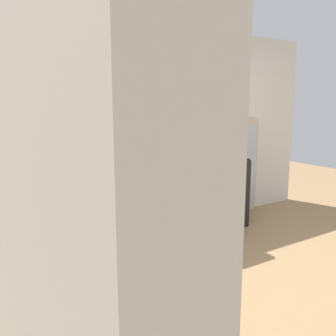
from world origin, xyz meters
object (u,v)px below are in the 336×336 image
at_px(refrigerator, 170,169).
at_px(microwave, 171,87).
at_px(desk, 80,207).
at_px(coffee_mug, 33,190).
at_px(leaning_mirror, 246,166).
at_px(desk_lamp, 50,167).
at_px(oven_range, 217,191).

distance_m(refrigerator, microwave, 0.97).
height_order(desk, coffee_mug, coffee_mug).
distance_m(desk, coffee_mug, 0.54).
relative_size(refrigerator, leaning_mirror, 1.20).
height_order(desk_lamp, microwave, microwave).
relative_size(desk_lamp, oven_range, 0.32).
relative_size(desk, refrigerator, 0.76).
xyz_separation_m(coffee_mug, microwave, (1.61, 0.03, 1.01)).
bearing_deg(coffee_mug, desk, 8.40).
xyz_separation_m(coffee_mug, leaning_mirror, (3.12, 0.31, -0.10)).
bearing_deg(desk_lamp, oven_range, -1.35).
xyz_separation_m(desk, microwave, (1.14, -0.04, 1.28)).
bearing_deg(desk_lamp, desk, -7.51).
bearing_deg(oven_range, desk_lamp, 178.65).
bearing_deg(oven_range, coffee_mug, -178.69).
distance_m(desk_lamp, oven_range, 2.22).
distance_m(desk_lamp, microwave, 1.63).
relative_size(desk, oven_range, 1.16).
height_order(refrigerator, microwave, microwave).
xyz_separation_m(desk, leaning_mirror, (2.65, 0.24, 0.17)).
relative_size(microwave, oven_range, 0.42).
xyz_separation_m(desk, coffee_mug, (-0.47, -0.07, 0.27)).
bearing_deg(desk, refrigerator, -0.81).
relative_size(desk, leaning_mirror, 0.91).
bearing_deg(microwave, desk, 178.13).
distance_m(oven_range, leaning_mirror, 0.84).
xyz_separation_m(desk_lamp, coffee_mug, (-0.20, -0.10, -0.19)).
distance_m(coffee_mug, refrigerator, 1.61).
relative_size(desk, microwave, 2.77).
bearing_deg(oven_range, leaning_mirror, 18.43).
xyz_separation_m(desk, refrigerator, (1.14, -0.02, 0.31)).
bearing_deg(leaning_mirror, desk_lamp, -176.00).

